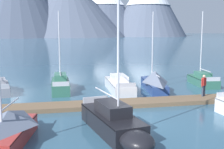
{
  "coord_description": "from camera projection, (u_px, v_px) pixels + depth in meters",
  "views": [
    {
      "loc": [
        -4.22,
        -16.74,
        5.52
      ],
      "look_at": [
        0.0,
        6.0,
        2.0
      ],
      "focal_mm": 48.05,
      "sensor_mm": 36.0,
      "label": 1
    }
  ],
  "objects": [
    {
      "name": "ground_plane",
      "position": [
        130.0,
        122.0,
        17.86
      ],
      "size": [
        700.0,
        700.0,
        0.0
      ],
      "primitive_type": "plane",
      "color": "#335B75"
    },
    {
      "name": "mountain_shoulder_ridge",
      "position": [
        67.0,
        4.0,
        220.28
      ],
      "size": [
        89.46,
        89.46,
        45.31
      ],
      "color": "slate",
      "rests_on": "ground"
    },
    {
      "name": "mountain_east_summit",
      "position": [
        105.0,
        8.0,
        236.66
      ],
      "size": [
        67.07,
        67.07,
        42.16
      ],
      "color": "#4C566B",
      "rests_on": "ground"
    },
    {
      "name": "mountain_rear_spur",
      "position": [
        148.0,
        0.0,
        227.74
      ],
      "size": [
        58.54,
        58.54,
        51.45
      ],
      "color": "slate",
      "rests_on": "ground"
    },
    {
      "name": "dock",
      "position": [
        117.0,
        104.0,
        21.73
      ],
      "size": [
        22.06,
        2.62,
        0.3
      ],
      "color": "brown",
      "rests_on": "ground"
    },
    {
      "name": "sailboat_second_berth",
      "position": [
        5.0,
        130.0,
        14.33
      ],
      "size": [
        2.78,
        5.81,
        6.87
      ],
      "color": "#B2332D",
      "rests_on": "ground"
    },
    {
      "name": "sailboat_mid_dock_port",
      "position": [
        60.0,
        83.0,
        27.32
      ],
      "size": [
        1.55,
        6.47,
        7.12
      ],
      "color": "#336B56",
      "rests_on": "ground"
    },
    {
      "name": "sailboat_mid_dock_starboard",
      "position": [
        116.0,
        123.0,
        15.72
      ],
      "size": [
        2.99,
        6.98,
        8.86
      ],
      "color": "black",
      "rests_on": "ground"
    },
    {
      "name": "sailboat_far_berth",
      "position": [
        118.0,
        84.0,
        26.97
      ],
      "size": [
        1.93,
        7.13,
        9.23
      ],
      "color": "silver",
      "rests_on": "ground"
    },
    {
      "name": "sailboat_outer_slip",
      "position": [
        153.0,
        81.0,
        27.29
      ],
      "size": [
        2.2,
        7.12,
        7.08
      ],
      "color": "navy",
      "rests_on": "ground"
    },
    {
      "name": "sailboat_last_slip",
      "position": [
        201.0,
        79.0,
        30.12
      ],
      "size": [
        1.95,
        5.81,
        7.23
      ],
      "color": "#336B56",
      "rests_on": "ground"
    },
    {
      "name": "person_on_dock",
      "position": [
        204.0,
        84.0,
        23.37
      ],
      "size": [
        0.51,
        0.39,
        1.69
      ],
      "color": "#384256",
      "rests_on": "dock"
    }
  ]
}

